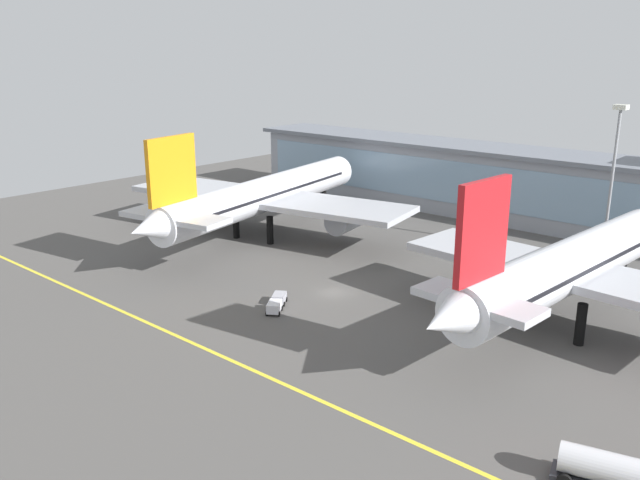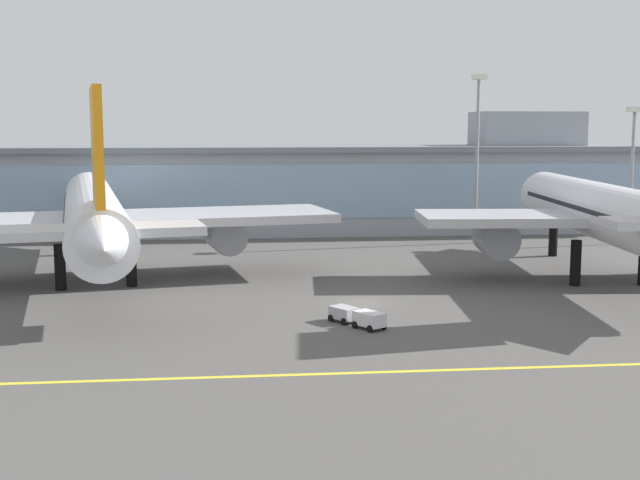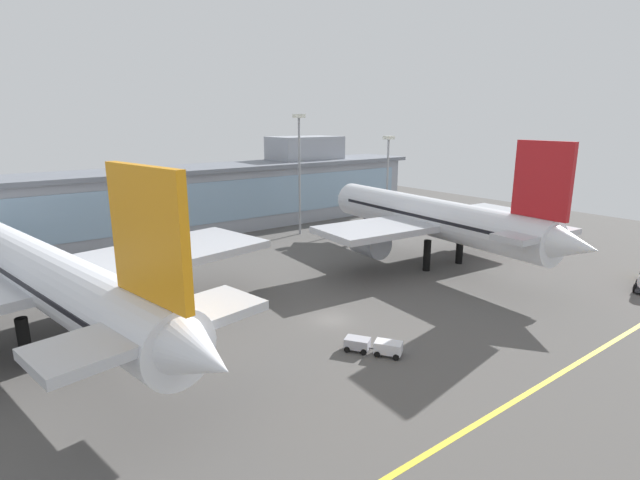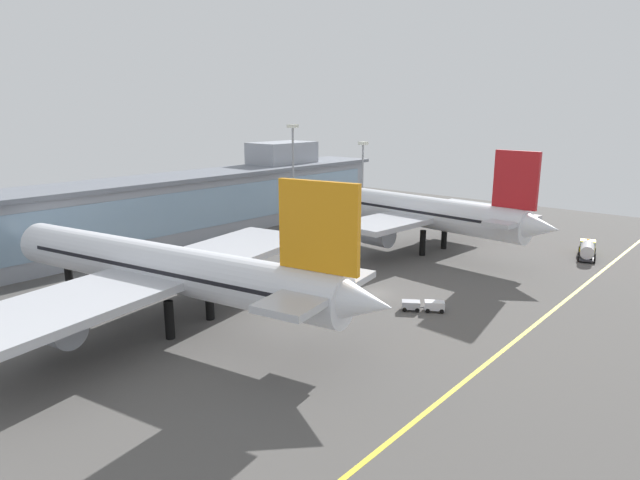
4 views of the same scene
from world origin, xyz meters
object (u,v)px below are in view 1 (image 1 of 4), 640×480
(airliner_near_right, at_px, (567,267))
(fuel_tanker_truck, at_px, (623,474))
(baggage_tug_near, at_px, (277,303))
(apron_light_mast_centre, at_px, (614,160))
(airliner_near_left, at_px, (264,195))

(airliner_near_right, relative_size, fuel_tanker_truck, 5.58)
(baggage_tug_near, xyz_separation_m, apron_light_mast_centre, (23.53, 46.34, 14.43))
(airliner_near_right, xyz_separation_m, fuel_tanker_truck, (14.86, -26.14, -5.73))
(airliner_near_left, xyz_separation_m, apron_light_mast_centre, (48.13, 24.28, 8.14))
(airliner_near_right, height_order, fuel_tanker_truck, airliner_near_right)
(fuel_tanker_truck, bearing_deg, apron_light_mast_centre, 95.38)
(airliner_near_left, distance_m, airliner_near_right, 53.43)
(airliner_near_right, relative_size, baggage_tug_near, 9.49)
(airliner_near_right, height_order, baggage_tug_near, airliner_near_right)
(baggage_tug_near, relative_size, apron_light_mast_centre, 0.24)
(fuel_tanker_truck, distance_m, apron_light_mast_centre, 59.94)
(airliner_near_right, bearing_deg, fuel_tanker_truck, -145.76)
(fuel_tanker_truck, bearing_deg, airliner_near_right, 104.98)
(fuel_tanker_truck, relative_size, baggage_tug_near, 1.70)
(baggage_tug_near, height_order, apron_light_mast_centre, apron_light_mast_centre)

